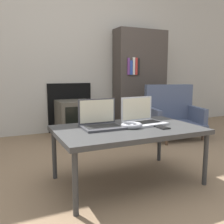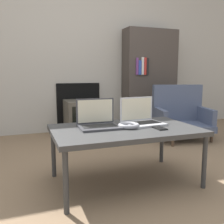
% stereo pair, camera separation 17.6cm
% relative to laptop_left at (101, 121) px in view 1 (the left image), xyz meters
% --- Properties ---
extents(ground_plane, '(14.00, 14.00, 0.00)m').
position_rel_laptop_left_xyz_m(ground_plane, '(0.19, -0.27, -0.49)').
color(ground_plane, '#7A6047').
extents(wall_back, '(7.00, 0.08, 2.60)m').
position_rel_laptop_left_xyz_m(wall_back, '(0.19, 1.90, 0.80)').
color(wall_back, '#ADA89E').
rests_on(wall_back, ground_plane).
extents(table, '(1.12, 0.69, 0.45)m').
position_rel_laptop_left_xyz_m(table, '(0.19, -0.10, -0.08)').
color(table, '#333333').
rests_on(table, ground_plane).
extents(laptop_left, '(0.32, 0.25, 0.22)m').
position_rel_laptop_left_xyz_m(laptop_left, '(0.00, 0.00, 0.00)').
color(laptop_left, '#38383D').
rests_on(laptop_left, table).
extents(laptop_right, '(0.33, 0.27, 0.22)m').
position_rel_laptop_left_xyz_m(laptop_right, '(0.38, -0.00, 0.00)').
color(laptop_right, '#B2B2B7').
rests_on(laptop_right, table).
extents(headphones, '(0.17, 0.17, 0.03)m').
position_rel_laptop_left_xyz_m(headphones, '(0.22, -0.11, -0.03)').
color(headphones, gray).
rests_on(headphones, table).
extents(phone, '(0.07, 0.14, 0.01)m').
position_rel_laptop_left_xyz_m(phone, '(0.43, -0.21, -0.04)').
color(phone, black).
rests_on(phone, table).
extents(tv, '(0.48, 0.50, 0.49)m').
position_rel_laptop_left_xyz_m(tv, '(0.25, 1.60, -0.25)').
color(tv, '#4C473D').
rests_on(tv, ground_plane).
extents(armchair, '(0.79, 0.69, 0.71)m').
position_rel_laptop_left_xyz_m(armchair, '(1.43, 0.94, -0.16)').
color(armchair, '#47516B').
rests_on(armchair, ground_plane).
extents(bookshelf, '(0.84, 0.32, 1.54)m').
position_rel_laptop_left_xyz_m(bookshelf, '(1.38, 1.70, 0.28)').
color(bookshelf, '#3F3833').
rests_on(bookshelf, ground_plane).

